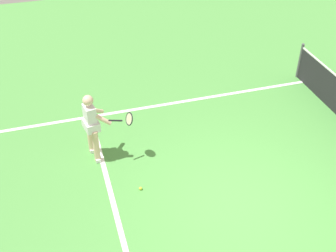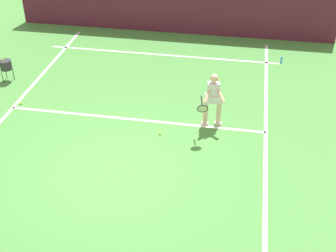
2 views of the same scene
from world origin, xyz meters
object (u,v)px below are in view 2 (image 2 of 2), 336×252
object	(u,v)px
tennis_ball_mid	(21,103)
tennis_ball_far	(219,80)
water_bottle	(281,60)
tennis_player	(213,98)
ball_hopper	(6,65)
tennis_ball_near	(160,133)

from	to	relation	value
tennis_ball_mid	tennis_ball_far	distance (m)	6.12
tennis_ball_mid	water_bottle	distance (m)	8.66
tennis_player	water_bottle	size ratio (longest dim) A/B	6.46
ball_hopper	water_bottle	size ratio (longest dim) A/B	3.10
tennis_ball_far	ball_hopper	world-z (taller)	ball_hopper
tennis_ball_near	ball_hopper	xyz separation A→B (m)	(5.34, -2.13, 0.51)
tennis_ball_far	water_bottle	bearing A→B (deg)	-139.84
tennis_ball_mid	tennis_ball_far	bearing A→B (deg)	-155.98
tennis_ball_near	tennis_ball_mid	distance (m)	4.40
tennis_ball_far	water_bottle	xyz separation A→B (m)	(-1.99, -1.68, 0.09)
tennis_ball_far	tennis_player	bearing A→B (deg)	90.51
tennis_ball_near	ball_hopper	size ratio (longest dim) A/B	0.09
tennis_ball_near	water_bottle	distance (m)	5.96
tennis_ball_near	water_bottle	bearing A→B (deg)	-123.19
water_bottle	ball_hopper	bearing A→B (deg)	18.37
tennis_player	tennis_ball_far	distance (m)	2.75
tennis_ball_near	tennis_ball_mid	bearing A→B (deg)	-10.69
tennis_ball_near	tennis_ball_far	world-z (taller)	same
ball_hopper	water_bottle	distance (m)	9.07
tennis_player	tennis_ball_mid	size ratio (longest dim) A/B	23.48
tennis_player	ball_hopper	bearing A→B (deg)	-12.33
ball_hopper	water_bottle	bearing A→B (deg)	-161.63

